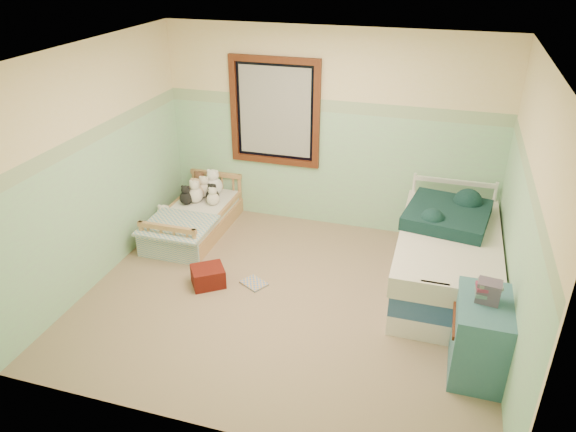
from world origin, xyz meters
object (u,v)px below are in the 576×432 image
(plush_floor_tan, at_px, (173,247))
(floor_book, at_px, (254,283))
(twin_bed_frame, at_px, (443,279))
(red_pillow, at_px, (208,276))
(toddler_bed_frame, at_px, (196,225))
(dresser, at_px, (480,337))
(plush_floor_cream, at_px, (165,221))

(plush_floor_tan, xyz_separation_m, floor_book, (1.12, -0.29, -0.10))
(twin_bed_frame, height_order, red_pillow, twin_bed_frame)
(toddler_bed_frame, xyz_separation_m, floor_book, (1.12, -0.92, -0.08))
(floor_book, bearing_deg, toddler_bed_frame, 170.10)
(toddler_bed_frame, height_order, plush_floor_tan, plush_floor_tan)
(toddler_bed_frame, relative_size, floor_book, 5.58)
(toddler_bed_frame, relative_size, plush_floor_tan, 6.40)
(plush_floor_tan, relative_size, floor_book, 0.87)
(plush_floor_tan, distance_m, floor_book, 1.16)
(dresser, height_order, floor_book, dresser)
(dresser, xyz_separation_m, floor_book, (-2.29, 0.67, -0.34))
(plush_floor_cream, relative_size, floor_book, 0.90)
(plush_floor_tan, distance_m, twin_bed_frame, 3.10)
(plush_floor_tan, bearing_deg, dresser, -15.70)
(plush_floor_tan, bearing_deg, twin_bed_frame, 4.60)
(plush_floor_tan, distance_m, red_pillow, 0.77)
(plush_floor_tan, relative_size, dresser, 0.33)
(twin_bed_frame, relative_size, floor_book, 7.38)
(plush_floor_tan, relative_size, twin_bed_frame, 0.12)
(twin_bed_frame, xyz_separation_m, floor_book, (-1.97, -0.54, -0.10))
(dresser, distance_m, floor_book, 2.41)
(toddler_bed_frame, xyz_separation_m, plush_floor_cream, (-0.40, -0.07, 0.02))
(plush_floor_tan, xyz_separation_m, twin_bed_frame, (3.09, 0.25, -0.01))
(plush_floor_cream, height_order, plush_floor_tan, plush_floor_cream)
(red_pillow, height_order, floor_book, red_pillow)
(red_pillow, xyz_separation_m, floor_book, (0.48, 0.14, -0.09))
(dresser, relative_size, red_pillow, 2.09)
(plush_floor_tan, bearing_deg, floor_book, -14.51)
(dresser, bearing_deg, floor_book, 163.73)
(toddler_bed_frame, height_order, floor_book, toddler_bed_frame)
(floor_book, bearing_deg, twin_bed_frame, 44.55)
(dresser, bearing_deg, toddler_bed_frame, 155.10)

